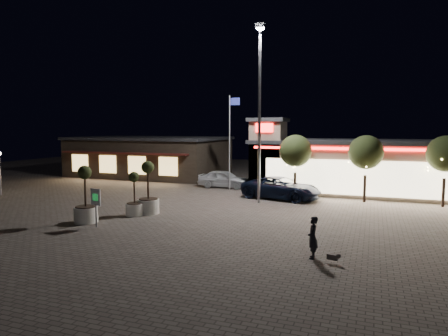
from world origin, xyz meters
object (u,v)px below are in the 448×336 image
at_px(planter_left, 148,197).
at_px(planter_mid, 86,205).
at_px(pickup_truck, 281,188).
at_px(white_sedan, 224,179).
at_px(pedestrian, 313,238).
at_px(valet_sign, 96,200).

relative_size(planter_left, planter_mid, 1.02).
bearing_deg(pickup_truck, planter_mid, 154.68).
xyz_separation_m(pickup_truck, white_sedan, (-6.01, 3.83, -0.03)).
xyz_separation_m(pedestrian, valet_sign, (-11.55, 1.14, 0.59)).
bearing_deg(valet_sign, planter_mid, 150.97).
distance_m(pickup_truck, pedestrian, 13.77).
distance_m(pickup_truck, white_sedan, 7.13).
distance_m(pedestrian, planter_mid, 12.94).
xyz_separation_m(pickup_truck, planter_mid, (-8.61, -11.28, 0.17)).
bearing_deg(planter_left, pickup_truck, 50.79).
height_order(pedestrian, planter_left, planter_left).
bearing_deg(pickup_truck, valet_sign, 160.49).
bearing_deg(white_sedan, valet_sign, 175.04).
bearing_deg(planter_left, valet_sign, -101.47).
relative_size(pedestrian, planter_mid, 0.54).
bearing_deg(valet_sign, planter_left, 78.53).
bearing_deg(pedestrian, planter_mid, -104.91).
distance_m(pickup_truck, planter_mid, 14.19).
bearing_deg(white_sedan, planter_left, 177.28).
distance_m(pedestrian, planter_left, 11.90).
height_order(white_sedan, pedestrian, pedestrian).
bearing_deg(planter_mid, planter_left, 57.67).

